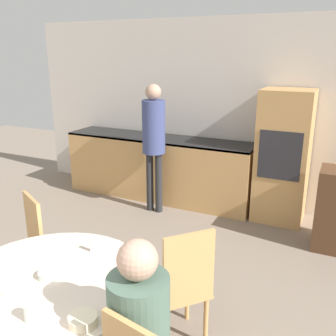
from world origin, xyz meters
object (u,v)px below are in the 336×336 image
chair_far_left (26,247)px  bowl_far (15,286)px  person_seated (137,335)px  cup (30,313)px  dining_table (52,308)px  bowl_near (83,320)px  chair_far_right (183,284)px  person_standing (154,134)px  oven_unit (283,157)px  bowl_centre (50,274)px

chair_far_left → bowl_far: size_ratio=5.22×
person_seated → cup: size_ratio=13.83×
dining_table → bowl_near: (0.46, -0.24, 0.24)m
person_seated → dining_table: bearing=167.0°
chair_far_right → person_standing: person_standing is taller
chair_far_left → cup: 1.28m
chair_far_left → oven_unit: bearing=87.1°
person_standing → bowl_far: size_ratio=9.32×
oven_unit → chair_far_left: size_ratio=1.74×
bowl_far → bowl_centre: bearing=64.4°
chair_far_left → bowl_centre: bearing=-5.2°
chair_far_right → person_seated: bearing=47.4°
bowl_near → bowl_centre: bearing=150.6°
oven_unit → cup: 3.67m
oven_unit → bowl_far: oven_unit is taller
chair_far_left → bowl_near: chair_far_left is taller
dining_table → bowl_near: 0.57m
oven_unit → cup: (-0.72, -3.60, -0.05)m
person_standing → person_seated: bearing=-63.8°
chair_far_left → cup: chair_far_left is taller
oven_unit → person_standing: bearing=-162.7°
oven_unit → bowl_far: 3.58m
bowl_far → chair_far_right: bearing=45.3°
person_seated → bowl_far: (-0.85, 0.00, 0.03)m
bowl_far → dining_table: bearing=59.3°
chair_far_right → bowl_centre: bearing=-7.7°
chair_far_left → bowl_far: (0.65, -0.68, 0.24)m
person_seated → bowl_far: person_seated is taller
dining_table → chair_far_right: size_ratio=1.31×
person_seated → person_standing: 3.30m
chair_far_right → bowl_near: size_ratio=6.25×
person_standing → cup: 3.24m
oven_unit → bowl_far: (-1.01, -3.44, -0.08)m
cup → chair_far_right: bearing=62.6°
person_seated → bowl_near: 0.30m
person_standing → bowl_centre: person_standing is taller
person_seated → person_standing: (-1.45, 2.94, 0.36)m
person_standing → bowl_centre: bearing=-75.9°
person_seated → cup: 0.59m
oven_unit → chair_far_left: oven_unit is taller
person_standing → bowl_near: size_ratio=11.16×
chair_far_right → cup: chair_far_right is taller
oven_unit → bowl_centre: 3.37m
chair_far_left → chair_far_right: size_ratio=1.00×
chair_far_right → person_seated: person_seated is taller
oven_unit → chair_far_left: bearing=-121.0°
chair_far_left → bowl_centre: 0.92m
cup → person_seated: bearing=15.6°
chair_far_right → bowl_near: 0.91m
person_standing → cup: (0.88, -3.10, -0.30)m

